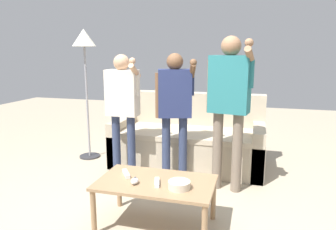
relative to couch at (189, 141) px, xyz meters
name	(u,v)px	position (x,y,z in m)	size (l,w,h in m)	color
ground_plane	(159,212)	(0.00, -1.32, -0.31)	(12.00, 12.00, 0.00)	tan
couch	(189,141)	(0.00, 0.00, 0.00)	(1.88, 0.86, 0.90)	#B7A88E
coffee_table	(156,187)	(0.05, -1.55, 0.05)	(0.95, 0.56, 0.40)	#997551
snack_bowl	(179,185)	(0.27, -1.64, 0.13)	(0.17, 0.17, 0.06)	beige
game_remote_nunchuk	(135,181)	(-0.09, -1.65, 0.12)	(0.06, 0.09, 0.05)	white
floor_lamp	(84,49)	(-1.38, -0.11, 1.17)	(0.31, 0.31, 1.73)	#2D2D33
player_left	(123,102)	(-0.62, -0.65, 0.59)	(0.42, 0.27, 1.41)	#2D3856
player_center	(175,103)	(-0.03, -0.60, 0.59)	(0.46, 0.29, 1.43)	#2D3856
player_right	(229,96)	(0.55, -0.66, 0.70)	(0.47, 0.37, 1.59)	#756656
game_remote_wand_near	(157,182)	(0.08, -1.60, 0.11)	(0.08, 0.16, 0.03)	white
game_remote_wand_far	(126,174)	(-0.23, -1.50, 0.11)	(0.12, 0.15, 0.03)	white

